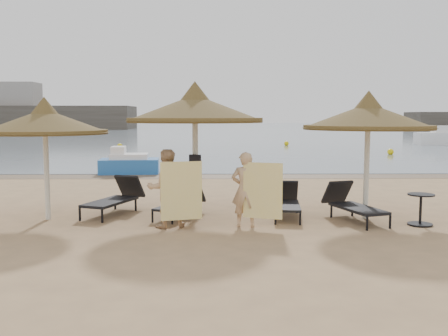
# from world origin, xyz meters

# --- Properties ---
(ground) EXTENTS (160.00, 160.00, 0.00)m
(ground) POSITION_xyz_m (0.00, 0.00, 0.00)
(ground) COLOR tan
(ground) RESTS_ON ground
(sea) EXTENTS (200.00, 140.00, 0.03)m
(sea) POSITION_xyz_m (0.00, 80.00, 0.01)
(sea) COLOR slate
(sea) RESTS_ON ground
(wet_sand_strip) EXTENTS (200.00, 1.60, 0.01)m
(wet_sand_strip) POSITION_xyz_m (0.00, 9.40, 0.00)
(wet_sand_strip) COLOR brown
(wet_sand_strip) RESTS_ON ground
(far_shore) EXTENTS (150.00, 54.80, 12.00)m
(far_shore) POSITION_xyz_m (-25.10, 77.82, 2.91)
(far_shore) COLOR #544E45
(far_shore) RESTS_ON ground
(palapa_left) EXTENTS (2.80, 2.80, 2.78)m
(palapa_left) POSITION_xyz_m (-3.92, 1.35, 2.21)
(palapa_left) COLOR silver
(palapa_left) RESTS_ON ground
(palapa_center) EXTENTS (3.17, 3.17, 3.15)m
(palapa_center) POSITION_xyz_m (-0.57, 1.64, 2.51)
(palapa_center) COLOR silver
(palapa_center) RESTS_ON ground
(palapa_right) EXTENTS (2.95, 2.95, 2.92)m
(palapa_right) POSITION_xyz_m (3.35, 1.34, 2.33)
(palapa_right) COLOR silver
(palapa_right) RESTS_ON ground
(lounger_far_left) EXTENTS (1.28, 2.05, 0.87)m
(lounger_far_left) POSITION_xyz_m (-2.51, 2.05, 0.39)
(lounger_far_left) COLOR black
(lounger_far_left) RESTS_ON ground
(lounger_near_left) EXTENTS (1.19, 1.74, 0.75)m
(lounger_near_left) POSITION_xyz_m (-0.90, 1.70, 0.34)
(lounger_near_left) COLOR black
(lounger_near_left) RESTS_ON ground
(lounger_near_right) EXTENTS (0.76, 1.82, 0.79)m
(lounger_near_right) POSITION_xyz_m (1.57, 1.65, 0.35)
(lounger_near_right) COLOR black
(lounger_near_right) RESTS_ON ground
(lounger_far_right) EXTENTS (1.16, 1.97, 0.84)m
(lounger_far_right) POSITION_xyz_m (2.99, 1.19, 0.38)
(lounger_far_right) COLOR black
(lounger_far_right) RESTS_ON ground
(side_table) EXTENTS (0.56, 0.56, 0.68)m
(side_table) POSITION_xyz_m (4.33, 0.64, 0.32)
(side_table) COLOR black
(side_table) RESTS_ON ground
(person_left) EXTENTS (1.01, 0.79, 1.93)m
(person_left) POSITION_xyz_m (-1.14, 0.51, 0.96)
(person_left) COLOR tan
(person_left) RESTS_ON ground
(person_right) EXTENTS (0.88, 0.60, 1.86)m
(person_right) POSITION_xyz_m (0.53, 0.55, 0.93)
(person_right) COLOR tan
(person_right) RESTS_ON ground
(towel_left) EXTENTS (0.83, 0.25, 1.20)m
(towel_left) POSITION_xyz_m (-0.79, 0.16, 0.83)
(towel_left) COLOR yellow
(towel_left) RESTS_ON ground
(towel_right) EXTENTS (0.80, 0.30, 1.17)m
(towel_right) POSITION_xyz_m (0.88, 0.30, 0.81)
(towel_right) COLOR yellow
(towel_right) RESTS_ON ground
(bag_patterned) EXTENTS (0.29, 0.17, 0.35)m
(bag_patterned) POSITION_xyz_m (-0.57, 1.82, 1.14)
(bag_patterned) COLOR white
(bag_patterned) RESTS_ON ground
(bag_dark) EXTENTS (0.28, 0.19, 0.38)m
(bag_dark) POSITION_xyz_m (-0.57, 1.48, 1.28)
(bag_dark) COLOR black
(bag_dark) RESTS_ON ground
(pedal_boat) EXTENTS (2.49, 1.60, 1.11)m
(pedal_boat) POSITION_xyz_m (-3.70, 10.50, 0.41)
(pedal_boat) COLOR blue
(pedal_boat) RESTS_ON ground
(buoy_left) EXTENTS (0.39, 0.39, 0.39)m
(buoy_left) POSITION_xyz_m (-7.02, 25.64, 0.19)
(buoy_left) COLOR yellow
(buoy_left) RESTS_ON ground
(buoy_mid) EXTENTS (0.37, 0.37, 0.37)m
(buoy_mid) POSITION_xyz_m (5.34, 28.97, 0.19)
(buoy_mid) COLOR yellow
(buoy_mid) RESTS_ON ground
(buoy_extra) EXTENTS (0.38, 0.38, 0.38)m
(buoy_extra) POSITION_xyz_m (10.35, 19.85, 0.19)
(buoy_extra) COLOR yellow
(buoy_extra) RESTS_ON ground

